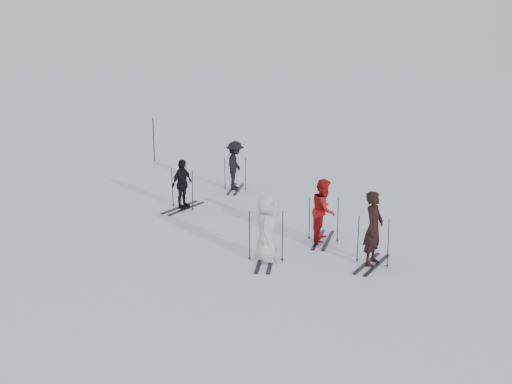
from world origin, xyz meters
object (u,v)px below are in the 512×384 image
(skier_uphill_far, at_px, (235,166))
(skier_grey, at_px, (266,229))
(skier_uphill_left, at_px, (182,185))
(skier_near_dark, at_px, (373,229))
(piste_marker, at_px, (154,140))
(skier_red, at_px, (324,211))

(skier_uphill_far, bearing_deg, skier_grey, -162.73)
(skier_uphill_far, bearing_deg, skier_uphill_left, 155.36)
(skier_near_dark, distance_m, skier_uphill_left, 7.10)
(skier_uphill_left, xyz_separation_m, skier_uphill_far, (1.37, 2.50, 0.07))
(skier_near_dark, distance_m, skier_grey, 2.59)
(skier_uphill_left, relative_size, skier_uphill_far, 0.91)
(skier_grey, bearing_deg, piste_marker, 28.10)
(skier_grey, bearing_deg, skier_red, -38.97)
(skier_uphill_left, height_order, skier_uphill_far, skier_uphill_far)
(skier_near_dark, bearing_deg, piste_marker, 61.03)
(skier_uphill_far, bearing_deg, skier_near_dark, -144.56)
(skier_red, relative_size, skier_grey, 1.03)
(skier_near_dark, distance_m, piste_marker, 14.01)
(piste_marker, bearing_deg, skier_uphill_left, -69.22)
(skier_red, relative_size, skier_uphill_left, 1.08)
(skier_uphill_left, distance_m, piste_marker, 7.44)
(skier_uphill_left, bearing_deg, skier_red, -94.68)
(skier_red, bearing_deg, skier_near_dark, -134.82)
(skier_red, distance_m, skier_grey, 2.18)
(skier_uphill_left, bearing_deg, skier_uphill_far, -1.61)
(skier_uphill_left, relative_size, piste_marker, 0.84)
(skier_uphill_far, xyz_separation_m, piste_marker, (-4.01, 4.46, 0.07))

